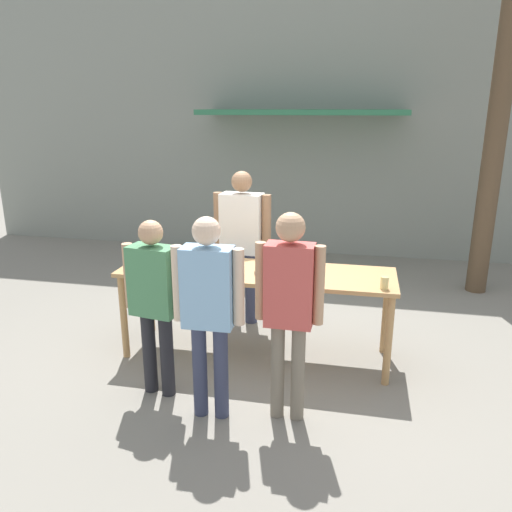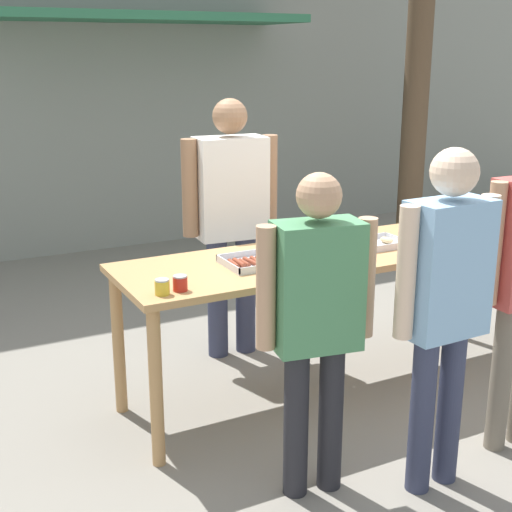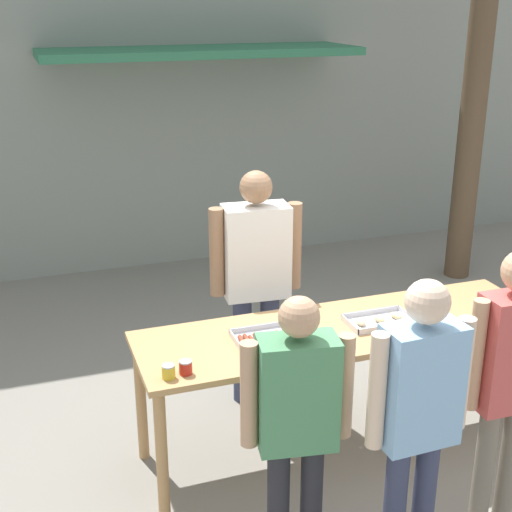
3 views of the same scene
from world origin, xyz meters
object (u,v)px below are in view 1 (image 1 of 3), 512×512
object	(u,v)px
food_tray_sausages	(200,266)
beer_cup	(384,283)
person_customer_with_cup	(289,299)
person_customer_waiting_in_line	(208,302)
food_tray_buns	(279,271)
utility_pole	(504,71)
condiment_jar_ketchup	(139,267)
person_server_behind_table	(242,235)
condiment_jar_mustard	(129,267)
person_customer_holding_hotdog	(154,294)

from	to	relation	value
food_tray_sausages	beer_cup	distance (m)	1.81
person_customer_with_cup	person_customer_waiting_in_line	world-z (taller)	person_customer_with_cup
food_tray_sausages	food_tray_buns	xyz separation A→B (m)	(0.81, 0.00, 0.00)
food_tray_sausages	utility_pole	distance (m)	4.53
utility_pole	condiment_jar_ketchup	bearing A→B (deg)	-143.71
person_server_behind_table	food_tray_sausages	bearing A→B (deg)	-101.26
person_server_behind_table	condiment_jar_ketchup	bearing A→B (deg)	-121.90
food_tray_sausages	condiment_jar_mustard	world-z (taller)	condiment_jar_mustard
food_tray_sausages	person_customer_holding_hotdog	xyz separation A→B (m)	(-0.13, -0.86, 0.01)
person_customer_with_cup	person_customer_waiting_in_line	xyz separation A→B (m)	(-0.62, -0.10, -0.04)
person_customer_with_cup	beer_cup	bearing A→B (deg)	-133.97
beer_cup	food_tray_sausages	bearing A→B (deg)	172.17
food_tray_buns	person_customer_with_cup	bearing A→B (deg)	-76.20
condiment_jar_ketchup	person_customer_waiting_in_line	world-z (taller)	person_customer_waiting_in_line
condiment_jar_mustard	condiment_jar_ketchup	bearing A→B (deg)	8.20
food_tray_sausages	person_customer_with_cup	distance (m)	1.45
condiment_jar_ketchup	beer_cup	bearing A→B (deg)	-0.40
person_server_behind_table	person_customer_waiting_in_line	bearing A→B (deg)	-79.49
food_tray_sausages	person_customer_holding_hotdog	distance (m)	0.87
food_tray_sausages	person_customer_with_cup	size ratio (longest dim) A/B	0.21
food_tray_sausages	condiment_jar_mustard	bearing A→B (deg)	-159.40
condiment_jar_mustard	person_customer_with_cup	xyz separation A→B (m)	(1.70, -0.74, 0.09)
condiment_jar_mustard	person_server_behind_table	xyz separation A→B (m)	(0.89, 1.07, 0.11)
food_tray_buns	utility_pole	bearing A→B (deg)	46.50
food_tray_buns	condiment_jar_mustard	bearing A→B (deg)	-170.42
condiment_jar_ketchup	person_customer_holding_hotdog	distance (m)	0.76
person_server_behind_table	condiment_jar_mustard	bearing A→B (deg)	-124.91
person_server_behind_table	utility_pole	xyz separation A→B (m)	(2.96, 1.70, 1.85)
food_tray_buns	person_customer_waiting_in_line	distance (m)	1.16
condiment_jar_mustard	person_customer_waiting_in_line	size ratio (longest dim) A/B	0.05
condiment_jar_mustard	person_customer_with_cup	bearing A→B (deg)	-23.63
person_server_behind_table	person_customer_holding_hotdog	distance (m)	1.73
condiment_jar_ketchup	condiment_jar_mustard	bearing A→B (deg)	-171.80
person_server_behind_table	utility_pole	distance (m)	3.88
person_customer_waiting_in_line	person_server_behind_table	bearing A→B (deg)	-86.00
food_tray_sausages	food_tray_buns	world-z (taller)	food_tray_buns
condiment_jar_mustard	person_customer_waiting_in_line	world-z (taller)	person_customer_waiting_in_line
condiment_jar_mustard	person_customer_holding_hotdog	size ratio (longest dim) A/B	0.05
beer_cup	person_customer_holding_hotdog	xyz separation A→B (m)	(-1.92, -0.61, -0.03)
food_tray_buns	person_customer_holding_hotdog	distance (m)	1.27
food_tray_sausages	utility_pole	bearing A→B (deg)	38.26
person_server_behind_table	beer_cup	bearing A→B (deg)	-29.69
food_tray_sausages	person_customer_holding_hotdog	world-z (taller)	person_customer_holding_hotdog
condiment_jar_mustard	person_customer_waiting_in_line	bearing A→B (deg)	-38.06
food_tray_sausages	person_customer_waiting_in_line	bearing A→B (deg)	-68.60
food_tray_buns	condiment_jar_ketchup	world-z (taller)	condiment_jar_ketchup
food_tray_sausages	person_customer_with_cup	xyz separation A→B (m)	(1.05, -0.99, 0.12)
food_tray_sausages	utility_pole	xyz separation A→B (m)	(3.20, 2.52, 1.98)
person_server_behind_table	person_customer_holding_hotdog	world-z (taller)	person_server_behind_table
condiment_jar_mustard	beer_cup	distance (m)	2.45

